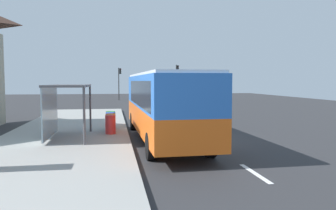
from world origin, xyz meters
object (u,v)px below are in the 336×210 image
bus (163,102)px  traffic_light_near_side (177,77)px  sedan_near (155,94)px  recycling_bin_red (110,124)px  sedan_far (161,96)px  bus_shelter (62,97)px  recycling_bin_blue (111,121)px  recycling_bin_green (111,120)px  traffic_light_far_side (119,79)px  recycling_bin_orange (111,123)px  white_van (166,94)px

bus → traffic_light_near_side: bearing=78.2°
sedan_near → recycling_bin_red: sedan_near is taller
sedan_far → bus_shelter: (-8.71, -28.43, 1.31)m
sedan_far → recycling_bin_blue: bearing=-104.0°
sedan_far → recycling_bin_blue: 26.91m
bus → sedan_far: (4.01, 28.98, -1.05)m
bus → recycling_bin_blue: (-2.49, 2.87, -1.19)m
recycling_bin_green → traffic_light_near_side: (9.70, 30.81, 2.84)m
recycling_bin_red → recycling_bin_blue: same height
sedan_near → traffic_light_far_side: 5.98m
recycling_bin_orange → traffic_light_far_side: 33.13m
recycling_bin_green → recycling_bin_blue: bearing=-90.0°
white_van → recycling_bin_red: 23.65m
recycling_bin_blue → recycling_bin_green: (0.00, 0.70, 0.00)m
sedan_far → bus_shelter: 29.76m
sedan_far → recycling_bin_orange: sedan_far is taller
recycling_bin_orange → recycling_bin_green: same height
sedan_far → traffic_light_far_side: traffic_light_far_side is taller
sedan_far → recycling_bin_green: size_ratio=4.65×
sedan_near → recycling_bin_red: size_ratio=4.72×
recycling_bin_green → traffic_light_far_side: traffic_light_far_side is taller
traffic_light_near_side → bus_shelter: 35.89m
bus → white_van: size_ratio=2.09×
sedan_near → bus_shelter: bus_shelter is taller
traffic_light_near_side → traffic_light_far_side: size_ratio=1.10×
white_van → traffic_light_far_side: bearing=115.8°
white_van → recycling_bin_blue: 22.30m
recycling_bin_orange → bus_shelter: bearing=-143.8°
recycling_bin_orange → bus_shelter: 3.10m
recycling_bin_red → traffic_light_near_side: (9.70, 32.91, 2.84)m
bus → recycling_bin_green: 4.51m
traffic_light_near_side → traffic_light_far_side: (-8.59, 0.80, -0.28)m
recycling_bin_red → traffic_light_far_side: (1.10, 33.71, 2.56)m
sedan_far → traffic_light_near_side: (3.20, 5.40, 2.71)m
bus_shelter → recycling_bin_orange: bearing=36.2°
bus → bus_shelter: size_ratio=2.77×
sedan_near → white_van: bearing=-90.5°
traffic_light_far_side → bus_shelter: bearing=-95.5°
sedan_far → recycling_bin_green: bearing=-104.4°
bus_shelter → sedan_far: bearing=73.0°
recycling_bin_orange → sedan_near: bearing=79.1°
recycling_bin_green → recycling_bin_orange: bearing=-90.0°
bus → recycling_bin_blue: 3.98m
traffic_light_far_side → recycling_bin_red: bearing=-91.9°
recycling_bin_red → traffic_light_far_side: size_ratio=0.20×
traffic_light_far_side → bus_shelter: traffic_light_far_side is taller
white_van → recycling_bin_blue: size_ratio=5.57×
sedan_far → recycling_bin_blue: sedan_far is taller
sedan_far → bus_shelter: bus_shelter is taller
recycling_bin_green → bus: bearing=-55.2°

